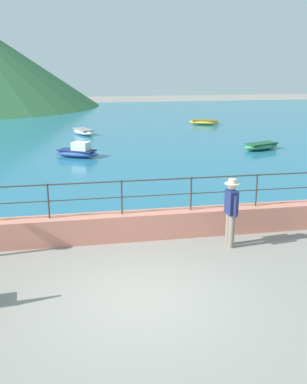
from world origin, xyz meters
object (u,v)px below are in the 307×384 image
Objects in this scene: boat_1 at (78,152)px; boat_3 at (204,122)px; boat_2 at (261,146)px; boat_0 at (83,132)px; person_walking at (231,209)px.

boat_3 is (9.84, 10.91, -0.07)m from boat_1.
boat_0 is at bearing 141.66° from boat_2.
boat_1 is 14.69m from boat_3.
boat_1 is at bearing -94.14° from boat_0.
person_walking is 0.71× the size of boat_2.
person_walking is 12.49m from boat_1.
boat_0 is 1.01× the size of boat_1.
boat_3 is (0.10, 10.69, 0.00)m from boat_2.
person_walking is at bearing -81.39° from boat_0.
boat_2 is (9.20, -7.27, 0.00)m from boat_0.
boat_0 is at bearing 98.61° from person_walking.
boat_3 is at bearing 47.96° from boat_1.
person_walking is at bearing -73.74° from boat_1.
boat_0 is at bearing 85.86° from boat_1.
boat_1 reaches higher than boat_0.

